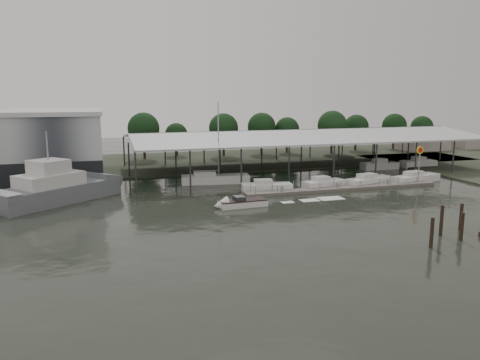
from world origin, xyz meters
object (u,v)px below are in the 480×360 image
object	(u,v)px
shell_fuel_sign	(420,158)
grey_trawler	(58,189)
white_sailboat	(214,179)
speedboat_underway	(239,203)

from	to	relation	value
shell_fuel_sign	grey_trawler	world-z (taller)	grey_trawler
shell_fuel_sign	white_sailboat	distance (m)	29.47
white_sailboat	grey_trawler	bearing A→B (deg)	-156.25
speedboat_underway	shell_fuel_sign	bearing A→B (deg)	-173.35
white_sailboat	speedboat_underway	size ratio (longest dim) A/B	0.69
shell_fuel_sign	grey_trawler	size ratio (longest dim) A/B	0.36
shell_fuel_sign	grey_trawler	bearing A→B (deg)	175.11
white_sailboat	speedboat_underway	xyz separation A→B (m)	(-0.94, -14.97, -0.25)
shell_fuel_sign	speedboat_underway	xyz separation A→B (m)	(-28.49, -5.06, -3.53)
speedboat_underway	white_sailboat	bearing A→B (deg)	-96.99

